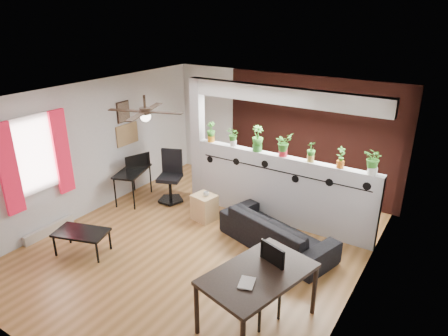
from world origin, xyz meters
TOP-DOWN VIEW (x-y plane):
  - room_shell at (0.00, 0.00)m, footprint 6.30×7.10m
  - partition_wall at (0.80, 1.50)m, footprint 3.60×0.18m
  - ceiling_header at (0.80, 1.50)m, footprint 3.60×0.18m
  - pier_column at (-1.11, 1.50)m, footprint 0.22×0.20m
  - brick_panel at (0.80, 2.97)m, footprint 3.90×0.05m
  - vine_decal at (0.80, 1.40)m, footprint 3.31×0.01m
  - window_assembly at (-2.56, -1.20)m, footprint 0.09×1.30m
  - baseboard_heater at (-2.54, -1.20)m, footprint 0.08×1.00m
  - corkboard at (-2.58, 0.95)m, footprint 0.03×0.60m
  - framed_art at (-2.58, 0.90)m, footprint 0.03×0.34m
  - ceiling_fan at (-0.80, -0.30)m, footprint 1.19×1.19m
  - potted_plant_0 at (-0.78, 1.50)m, footprint 0.22×0.18m
  - potted_plant_1 at (-0.25, 1.50)m, footprint 0.22×0.19m
  - potted_plant_2 at (0.27, 1.50)m, footprint 0.31×0.33m
  - potted_plant_3 at (0.80, 1.50)m, footprint 0.25×0.27m
  - potted_plant_4 at (1.33, 1.50)m, footprint 0.21×0.22m
  - potted_plant_5 at (1.85, 1.50)m, footprint 0.23×0.23m
  - potted_plant_6 at (2.38, 1.50)m, footprint 0.28×0.25m
  - sofa at (1.14, 0.66)m, footprint 2.12×1.31m
  - cube_shelf at (-0.47, 0.79)m, footprint 0.48×0.45m
  - cup at (-0.42, 0.79)m, footprint 0.12×0.12m
  - computer_desk at (-2.25, 0.69)m, footprint 0.77×1.04m
  - monitor at (-2.25, 0.84)m, footprint 0.32×0.15m
  - office_chair at (-1.55, 1.09)m, footprint 0.60×0.61m
  - dining_table at (1.71, -1.12)m, footprint 1.21×1.62m
  - book at (1.61, -1.42)m, footprint 0.24×0.29m
  - folding_chair at (1.73, -0.93)m, footprint 0.54×0.54m
  - coffee_table at (-1.54, -1.26)m, footprint 0.98×0.73m

SIDE VIEW (x-z plane):
  - baseboard_heater at x=-2.54m, z-range 0.00..0.18m
  - cube_shelf at x=-0.47m, z-range 0.00..0.51m
  - sofa at x=1.14m, z-range 0.00..0.58m
  - coffee_table at x=-1.54m, z-range 0.16..0.57m
  - office_chair at x=-1.55m, z-range -0.06..1.03m
  - cup at x=-0.42m, z-range 0.51..0.60m
  - computer_desk at x=-2.25m, z-range 0.27..0.95m
  - folding_chair at x=1.73m, z-range 0.10..1.15m
  - partition_wall at x=0.80m, z-range 0.00..1.35m
  - dining_table at x=1.71m, z-range 0.31..1.10m
  - monitor at x=-2.25m, z-range 0.68..0.86m
  - book at x=1.61m, z-range 0.79..0.81m
  - vine_decal at x=0.80m, z-range 0.93..1.23m
  - room_shell at x=0.00m, z-range -0.15..2.75m
  - pier_column at x=-1.11m, z-range 0.00..2.60m
  - brick_panel at x=0.80m, z-range 0.00..2.60m
  - corkboard at x=-2.58m, z-range 1.12..1.58m
  - window_assembly at x=-2.56m, z-range 0.73..2.28m
  - potted_plant_4 at x=1.33m, z-range 1.36..1.73m
  - potted_plant_5 at x=1.85m, z-range 1.36..1.73m
  - potted_plant_1 at x=-0.25m, z-range 1.36..1.74m
  - potted_plant_0 at x=-0.78m, z-range 1.36..1.77m
  - potted_plant_3 at x=0.80m, z-range 1.36..1.80m
  - potted_plant_6 at x=2.38m, z-range 1.36..1.80m
  - potted_plant_2 at x=0.27m, z-range 1.36..1.85m
  - framed_art at x=-2.58m, z-range 1.63..2.07m
  - ceiling_fan at x=-0.80m, z-range 2.10..2.53m
  - ceiling_header at x=0.80m, z-range 2.30..2.60m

